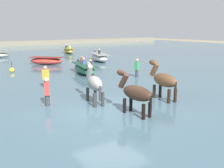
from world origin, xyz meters
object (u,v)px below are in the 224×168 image
(channel_buoy, at_px, (12,70))
(horse_flank_dark_bay, at_px, (136,94))
(person_wading_mid, at_px, (47,95))
(person_wading_close, at_px, (46,80))
(boat_far_offshore, at_px, (46,61))
(person_spectator_far, at_px, (137,70))
(boat_near_port, at_px, (84,69))
(horse_lead_grey, at_px, (94,84))
(boat_near_starboard, at_px, (69,51))
(horse_trailing_bay, at_px, (164,81))
(boat_mid_channel, at_px, (99,57))

(channel_buoy, bearing_deg, horse_flank_dark_bay, -82.96)
(person_wading_mid, relative_size, person_wading_close, 1.00)
(horse_flank_dark_bay, height_order, boat_far_offshore, horse_flank_dark_bay)
(boat_far_offshore, bearing_deg, person_spectator_far, -72.61)
(boat_near_port, distance_m, person_wading_mid, 8.01)
(boat_near_port, distance_m, channel_buoy, 5.43)
(horse_lead_grey, distance_m, person_wading_close, 4.02)
(boat_near_starboard, height_order, boat_far_offshore, boat_near_starboard)
(boat_near_starboard, bearing_deg, horse_flank_dark_bay, -108.95)
(horse_trailing_bay, relative_size, boat_mid_channel, 0.53)
(person_wading_close, bearing_deg, horse_lead_grey, -79.20)
(horse_lead_grey, xyz_separation_m, boat_near_port, (3.21, 6.93, -0.51))
(horse_flank_dark_bay, relative_size, boat_near_port, 0.53)
(boat_near_port, distance_m, person_wading_close, 4.97)
(channel_buoy, bearing_deg, boat_far_offshore, 36.29)
(boat_far_offshore, xyz_separation_m, channel_buoy, (-3.60, -2.64, -0.14))
(channel_buoy, bearing_deg, boat_near_port, -38.80)
(horse_trailing_bay, bearing_deg, channel_buoy, 108.77)
(boat_mid_channel, bearing_deg, horse_trailing_bay, -109.55)
(person_wading_mid, bearing_deg, person_wading_close, 70.90)
(person_wading_close, bearing_deg, horse_flank_dark_bay, -78.30)
(horse_flank_dark_bay, xyz_separation_m, person_wading_close, (-1.27, 6.12, -0.33))
(boat_near_port, relative_size, channel_buoy, 4.68)
(boat_near_starboard, bearing_deg, person_wading_mid, -116.82)
(horse_lead_grey, height_order, horse_trailing_bay, horse_trailing_bay)
(boat_near_starboard, xyz_separation_m, boat_far_offshore, (-6.10, -8.58, -0.01))
(person_spectator_far, xyz_separation_m, person_wading_close, (-6.21, 0.19, 0.00))
(person_wading_mid, relative_size, channel_buoy, 1.98)
(horse_trailing_bay, bearing_deg, person_wading_close, 125.20)
(horse_trailing_bay, relative_size, person_wading_close, 1.31)
(horse_lead_grey, height_order, boat_far_offshore, horse_lead_grey)
(boat_near_starboard, distance_m, person_wading_close, 19.98)
(horse_trailing_bay, bearing_deg, horse_lead_grey, 156.51)
(horse_flank_dark_bay, bearing_deg, person_wading_mid, 129.09)
(horse_lead_grey, height_order, boat_near_port, horse_lead_grey)
(horse_trailing_bay, xyz_separation_m, person_wading_close, (-3.66, 5.19, -0.40))
(person_wading_mid, xyz_separation_m, channel_buoy, (0.83, 9.60, -0.28))
(horse_flank_dark_bay, bearing_deg, person_wading_close, 101.70)
(boat_mid_channel, relative_size, person_wading_mid, 2.47)
(boat_mid_channel, distance_m, boat_near_port, 7.13)
(boat_near_port, xyz_separation_m, channel_buoy, (-4.23, 3.40, -0.16))
(person_wading_close, bearing_deg, boat_mid_channel, 44.85)
(horse_trailing_bay, distance_m, person_spectator_far, 5.63)
(boat_mid_channel, bearing_deg, channel_buoy, -166.76)
(boat_near_port, bearing_deg, horse_lead_grey, -114.83)
(person_spectator_far, bearing_deg, boat_near_port, 125.24)
(horse_flank_dark_bay, bearing_deg, boat_mid_channel, 63.59)
(horse_lead_grey, bearing_deg, boat_near_port, 65.17)
(boat_near_port, relative_size, person_wading_close, 2.36)
(horse_flank_dark_bay, distance_m, person_wading_mid, 3.78)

